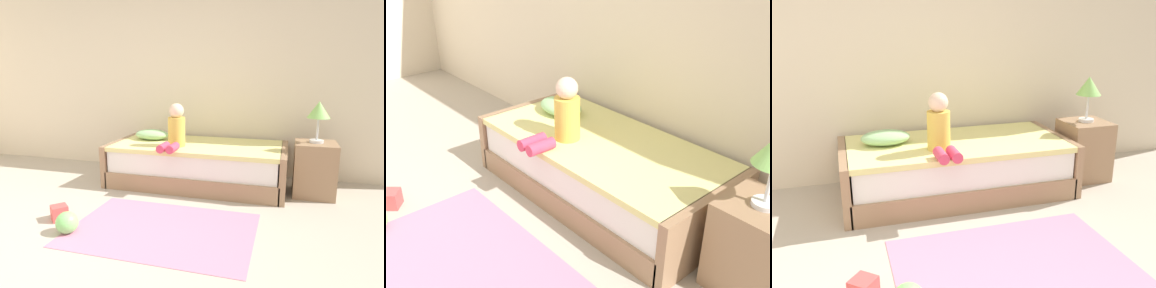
# 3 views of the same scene
# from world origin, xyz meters

# --- Properties ---
(wall_rear) EXTENTS (7.20, 0.10, 2.90)m
(wall_rear) POSITION_xyz_m (0.00, 2.60, 1.45)
(wall_rear) COLOR beige
(wall_rear) RESTS_ON ground
(bed) EXTENTS (2.11, 1.00, 0.50)m
(bed) POSITION_xyz_m (0.56, 2.00, 0.25)
(bed) COLOR #997556
(bed) RESTS_ON ground
(nightstand) EXTENTS (0.44, 0.44, 0.60)m
(nightstand) POSITION_xyz_m (1.91, 1.97, 0.30)
(nightstand) COLOR #997556
(nightstand) RESTS_ON ground
(table_lamp) EXTENTS (0.24, 0.24, 0.45)m
(table_lamp) POSITION_xyz_m (1.91, 1.97, 0.94)
(table_lamp) COLOR silver
(table_lamp) RESTS_ON nightstand
(child_figure) EXTENTS (0.20, 0.51, 0.50)m
(child_figure) POSITION_xyz_m (0.35, 1.77, 0.70)
(child_figure) COLOR gold
(child_figure) RESTS_ON bed
(pillow) EXTENTS (0.44, 0.30, 0.13)m
(pillow) POSITION_xyz_m (-0.08, 2.10, 0.56)
(pillow) COLOR #99CC8C
(pillow) RESTS_ON bed
(area_rug) EXTENTS (1.60, 1.10, 0.01)m
(area_rug) POSITION_xyz_m (0.59, 0.70, 0.00)
(area_rug) COLOR pink
(area_rug) RESTS_ON ground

